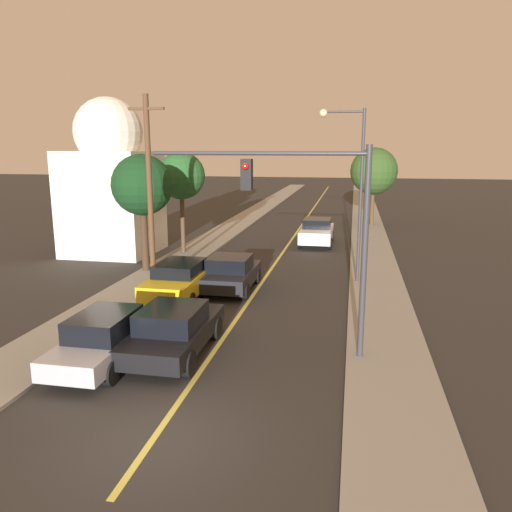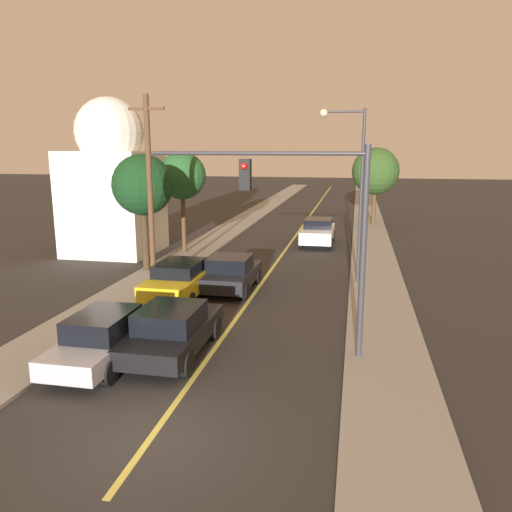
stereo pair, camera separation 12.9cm
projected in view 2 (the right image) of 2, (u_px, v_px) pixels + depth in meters
ground_plane at (150, 439)px, 10.88m from camera, size 200.00×200.00×0.00m
road_surface at (309, 218)px, 45.37m from camera, size 8.10×80.00×0.01m
sidewalk_left at (252, 216)px, 46.38m from camera, size 2.50×80.00×0.12m
sidewalk_right at (368, 219)px, 44.34m from camera, size 2.50×80.00×0.12m
car_near_lane_front at (173, 329)px, 15.19m from camera, size 2.08×4.61×1.56m
car_near_lane_second at (231, 273)px, 22.11m from camera, size 2.12×4.16×1.57m
car_outer_lane_front at (106, 336)px, 14.76m from camera, size 1.87×4.85×1.53m
car_outer_lane_second at (181, 278)px, 21.06m from camera, size 2.04×5.12×1.58m
car_far_oncoming at (318, 232)px, 32.56m from camera, size 2.10×4.67×1.70m
traffic_signal_mast at (310, 212)px, 14.34m from camera, size 6.37×0.42×6.20m
streetlamp_right at (352, 174)px, 22.36m from camera, size 2.03×0.36×7.81m
utility_pole_left at (150, 190)px, 21.72m from camera, size 1.60×0.24×8.32m
tree_left_near at (143, 186)px, 24.61m from camera, size 3.02×3.02×5.83m
tree_left_far at (182, 176)px, 29.03m from camera, size 2.76×2.76×5.90m
tree_right_near at (376, 171)px, 39.63m from camera, size 3.72×3.72×6.16m
domed_building_left at (112, 182)px, 29.46m from camera, size 4.88×4.88×9.10m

